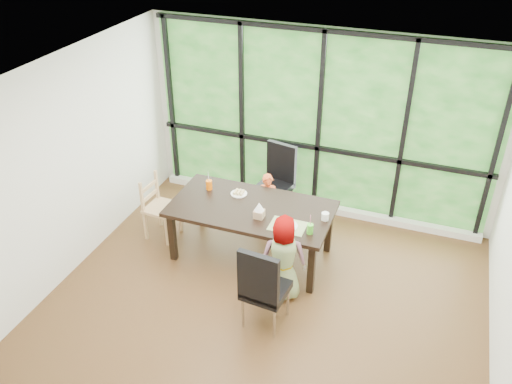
{
  "coord_description": "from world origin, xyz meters",
  "views": [
    {
      "loc": [
        1.54,
        -4.49,
        4.42
      ],
      "look_at": [
        -0.37,
        0.68,
        1.05
      ],
      "focal_mm": 37.54,
      "sensor_mm": 36.0,
      "label": 1
    }
  ],
  "objects_px": {
    "chair_interior_leather": "(266,285)",
    "orange_cup": "(209,185)",
    "child_older": "(282,258)",
    "chair_end_beech": "(162,208)",
    "plate_far": "(239,194)",
    "tissue_box": "(259,214)",
    "dining_table": "(251,231)",
    "chair_window_leather": "(274,183)",
    "plate_near": "(286,226)",
    "green_cup": "(310,229)",
    "white_mug": "(325,216)",
    "child_toddler": "(268,202)"
  },
  "relations": [
    {
      "from": "dining_table",
      "to": "orange_cup",
      "type": "height_order",
      "value": "orange_cup"
    },
    {
      "from": "dining_table",
      "to": "child_toddler",
      "type": "xyz_separation_m",
      "value": [
        0.0,
        0.64,
        0.06
      ]
    },
    {
      "from": "chair_interior_leather",
      "to": "white_mug",
      "type": "distance_m",
      "value": 1.22
    },
    {
      "from": "child_toddler",
      "to": "plate_far",
      "type": "height_order",
      "value": "child_toddler"
    },
    {
      "from": "chair_interior_leather",
      "to": "green_cup",
      "type": "height_order",
      "value": "chair_interior_leather"
    },
    {
      "from": "child_older",
      "to": "orange_cup",
      "type": "xyz_separation_m",
      "value": [
        -1.28,
        0.81,
        0.26
      ]
    },
    {
      "from": "orange_cup",
      "to": "white_mug",
      "type": "height_order",
      "value": "orange_cup"
    },
    {
      "from": "chair_end_beech",
      "to": "plate_far",
      "type": "bearing_deg",
      "value": -73.03
    },
    {
      "from": "chair_window_leather",
      "to": "tissue_box",
      "type": "bearing_deg",
      "value": -68.16
    },
    {
      "from": "chair_interior_leather",
      "to": "orange_cup",
      "type": "bearing_deg",
      "value": -40.73
    },
    {
      "from": "dining_table",
      "to": "tissue_box",
      "type": "height_order",
      "value": "tissue_box"
    },
    {
      "from": "chair_end_beech",
      "to": "white_mug",
      "type": "xyz_separation_m",
      "value": [
        2.24,
        0.06,
        0.35
      ]
    },
    {
      "from": "plate_far",
      "to": "chair_end_beech",
      "type": "bearing_deg",
      "value": -166.73
    },
    {
      "from": "dining_table",
      "to": "chair_end_beech",
      "type": "distance_m",
      "value": 1.3
    },
    {
      "from": "chair_window_leather",
      "to": "chair_interior_leather",
      "type": "xyz_separation_m",
      "value": [
        0.61,
        -2.11,
        0.0
      ]
    },
    {
      "from": "chair_window_leather",
      "to": "child_older",
      "type": "xyz_separation_m",
      "value": [
        0.64,
        -1.62,
        0.01
      ]
    },
    {
      "from": "chair_end_beech",
      "to": "green_cup",
      "type": "distance_m",
      "value": 2.19
    },
    {
      "from": "plate_far",
      "to": "plate_near",
      "type": "bearing_deg",
      "value": -31.0
    },
    {
      "from": "chair_end_beech",
      "to": "orange_cup",
      "type": "height_order",
      "value": "chair_end_beech"
    },
    {
      "from": "dining_table",
      "to": "white_mug",
      "type": "bearing_deg",
      "value": 2.95
    },
    {
      "from": "dining_table",
      "to": "plate_far",
      "type": "height_order",
      "value": "plate_far"
    },
    {
      "from": "chair_end_beech",
      "to": "plate_near",
      "type": "height_order",
      "value": "chair_end_beech"
    },
    {
      "from": "chair_end_beech",
      "to": "tissue_box",
      "type": "relative_size",
      "value": 7.51
    },
    {
      "from": "chair_window_leather",
      "to": "plate_far",
      "type": "xyz_separation_m",
      "value": [
        -0.23,
        -0.78,
        0.22
      ]
    },
    {
      "from": "chair_window_leather",
      "to": "green_cup",
      "type": "xyz_separation_m",
      "value": [
        0.87,
        -1.3,
        0.27
      ]
    },
    {
      "from": "child_older",
      "to": "orange_cup",
      "type": "distance_m",
      "value": 1.54
    },
    {
      "from": "plate_near",
      "to": "tissue_box",
      "type": "xyz_separation_m",
      "value": [
        -0.37,
        0.07,
        0.04
      ]
    },
    {
      "from": "chair_interior_leather",
      "to": "child_older",
      "type": "height_order",
      "value": "child_older"
    },
    {
      "from": "chair_interior_leather",
      "to": "tissue_box",
      "type": "height_order",
      "value": "chair_interior_leather"
    },
    {
      "from": "orange_cup",
      "to": "chair_end_beech",
      "type": "bearing_deg",
      "value": -159.96
    },
    {
      "from": "child_toddler",
      "to": "orange_cup",
      "type": "height_order",
      "value": "orange_cup"
    },
    {
      "from": "chair_interior_leather",
      "to": "tissue_box",
      "type": "bearing_deg",
      "value": -60.44
    },
    {
      "from": "chair_window_leather",
      "to": "child_older",
      "type": "relative_size",
      "value": 0.98
    },
    {
      "from": "plate_near",
      "to": "green_cup",
      "type": "distance_m",
      "value": 0.3
    },
    {
      "from": "plate_far",
      "to": "orange_cup",
      "type": "bearing_deg",
      "value": -177.52
    },
    {
      "from": "dining_table",
      "to": "green_cup",
      "type": "relative_size",
      "value": 16.6
    },
    {
      "from": "chair_interior_leather",
      "to": "orange_cup",
      "type": "height_order",
      "value": "chair_interior_leather"
    },
    {
      "from": "chair_interior_leather",
      "to": "child_toddler",
      "type": "distance_m",
      "value": 1.83
    },
    {
      "from": "chair_window_leather",
      "to": "tissue_box",
      "type": "xyz_separation_m",
      "value": [
        0.2,
        -1.2,
        0.26
      ]
    },
    {
      "from": "dining_table",
      "to": "chair_window_leather",
      "type": "relative_size",
      "value": 1.89
    },
    {
      "from": "child_older",
      "to": "plate_far",
      "type": "height_order",
      "value": "child_older"
    },
    {
      "from": "chair_end_beech",
      "to": "green_cup",
      "type": "bearing_deg",
      "value": -93.63
    },
    {
      "from": "dining_table",
      "to": "chair_interior_leather",
      "type": "height_order",
      "value": "chair_interior_leather"
    },
    {
      "from": "chair_end_beech",
      "to": "plate_near",
      "type": "distance_m",
      "value": 1.89
    },
    {
      "from": "child_toddler",
      "to": "green_cup",
      "type": "distance_m",
      "value": 1.31
    },
    {
      "from": "green_cup",
      "to": "white_mug",
      "type": "bearing_deg",
      "value": 73.74
    },
    {
      "from": "dining_table",
      "to": "child_toddler",
      "type": "distance_m",
      "value": 0.65
    },
    {
      "from": "dining_table",
      "to": "child_older",
      "type": "bearing_deg",
      "value": -44.8
    },
    {
      "from": "chair_end_beech",
      "to": "child_toddler",
      "type": "distance_m",
      "value": 1.46
    },
    {
      "from": "chair_window_leather",
      "to": "plate_far",
      "type": "bearing_deg",
      "value": -94.17
    }
  ]
}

